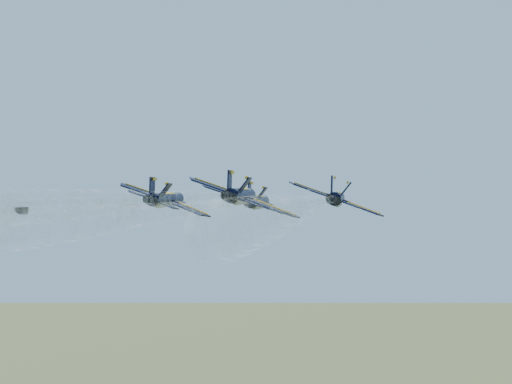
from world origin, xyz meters
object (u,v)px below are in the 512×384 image
(jet_slot, at_px, (241,196))
(jet_left, at_px, (167,199))
(jet_right, at_px, (336,199))
(jet_lead, at_px, (258,202))

(jet_slot, bearing_deg, jet_left, 140.20)
(jet_right, bearing_deg, jet_lead, 140.56)
(jet_right, xyz_separation_m, jet_slot, (-9.81, -12.48, 0.00))
(jet_lead, bearing_deg, jet_slot, -88.07)
(jet_left, xyz_separation_m, jet_right, (23.49, 4.28, 0.00))
(jet_lead, relative_size, jet_right, 1.00)
(jet_right, relative_size, jet_slot, 1.00)
(jet_left, distance_m, jet_slot, 15.95)
(jet_left, relative_size, jet_slot, 1.00)
(jet_lead, height_order, jet_slot, same)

